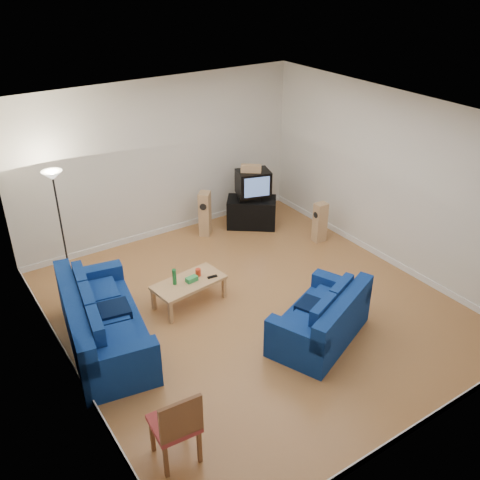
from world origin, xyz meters
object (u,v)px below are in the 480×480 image
coffee_table (189,284)px  sofa_three_seat (101,327)px  sofa_loveseat (323,322)px  tv_stand (252,212)px  television (253,183)px

coffee_table → sofa_three_seat: bearing=-171.5°
sofa_loveseat → coffee_table: sofa_loveseat is taller
tv_stand → sofa_three_seat: bearing=-116.2°
sofa_three_seat → television: size_ratio=3.25×
sofa_three_seat → television: 4.68m
coffee_table → sofa_loveseat: bearing=-57.9°
tv_stand → television: bearing=33.7°
sofa_loveseat → tv_stand: sofa_loveseat is taller
coffee_table → television: size_ratio=1.61×
sofa_three_seat → tv_stand: sofa_three_seat is taller
coffee_table → television: television is taller
sofa_three_seat → television: (4.16, 2.03, 0.64)m
tv_stand → sofa_loveseat: bearing=-71.4°
television → sofa_three_seat: bearing=-136.8°
tv_stand → television: (0.04, -0.00, 0.68)m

